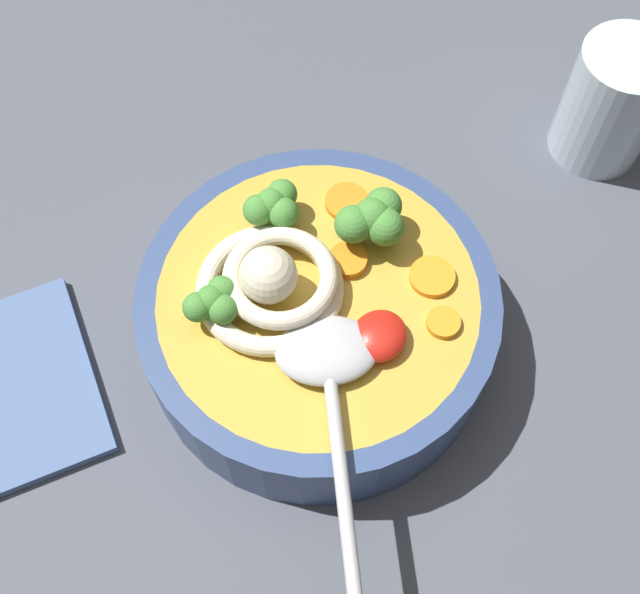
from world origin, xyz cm
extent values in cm
cube|color=#474C56|center=(0.00, 0.00, 1.38)|extent=(107.41, 107.41, 2.76)
cylinder|color=#334775|center=(-2.38, -0.15, 5.91)|extent=(22.32, 22.32, 6.30)
cylinder|color=gold|center=(-2.38, -0.15, 6.17)|extent=(19.64, 19.64, 5.79)
torus|color=beige|center=(-4.05, 2.36, 9.68)|extent=(8.92, 8.92, 1.23)
torus|color=beige|center=(-3.47, 1.98, 10.66)|extent=(9.55, 9.55, 1.11)
sphere|color=beige|center=(-4.05, 2.36, 11.28)|extent=(3.46, 3.46, 3.46)
ellipsoid|color=#B7B7BC|center=(-5.18, -2.87, 9.86)|extent=(7.34, 7.37, 1.60)
cylinder|color=#B7B7BC|center=(-10.55, -8.10, 9.86)|extent=(11.31, 11.03, 0.80)
ellipsoid|color=red|center=(-2.59, -4.67, 9.85)|extent=(3.48, 3.13, 1.57)
cylinder|color=#7A9E60|center=(0.07, 5.57, 9.59)|extent=(0.98, 0.98, 1.05)
sphere|color=#478938|center=(0.07, 5.57, 11.08)|extent=(1.93, 1.93, 1.93)
sphere|color=#478938|center=(1.03, 5.57, 10.91)|extent=(1.93, 1.93, 1.93)
sphere|color=#478938|center=(-0.81, 5.92, 10.99)|extent=(1.93, 1.93, 1.93)
sphere|color=#478938|center=(0.07, 4.60, 10.94)|extent=(1.93, 1.93, 1.93)
cylinder|color=#7A9E60|center=(-7.21, 4.03, 9.55)|extent=(0.90, 0.90, 0.97)
sphere|color=#478938|center=(-7.21, 4.03, 10.92)|extent=(1.78, 1.78, 1.78)
sphere|color=#478938|center=(-6.32, 4.03, 10.76)|extent=(1.78, 1.78, 1.78)
sphere|color=#478938|center=(-8.02, 4.36, 10.84)|extent=(1.78, 1.78, 1.78)
sphere|color=#478938|center=(-7.21, 3.14, 10.79)|extent=(1.78, 1.78, 1.78)
cylinder|color=#7A9E60|center=(2.83, 0.17, 9.70)|extent=(1.19, 1.19, 1.27)
sphere|color=#478938|center=(2.83, 0.17, 11.50)|extent=(2.33, 2.33, 2.33)
sphere|color=#478938|center=(3.99, 0.17, 11.29)|extent=(2.33, 2.33, 2.33)
sphere|color=#478938|center=(1.77, 0.59, 11.39)|extent=(2.33, 2.33, 2.33)
sphere|color=#478938|center=(2.83, -1.00, 11.33)|extent=(2.33, 2.33, 2.33)
cylinder|color=orange|center=(2.86, -4.70, 9.29)|extent=(2.79, 2.79, 0.46)
cylinder|color=orange|center=(4.01, 2.73, 9.28)|extent=(2.82, 2.82, 0.44)
cylinder|color=orange|center=(0.70, -6.99, 9.30)|extent=(2.03, 2.03, 0.48)
cylinder|color=orange|center=(0.55, -0.27, 9.37)|extent=(2.39, 2.39, 0.62)
cylinder|color=silver|center=(23.75, -6.20, 7.41)|extent=(6.90, 6.90, 9.28)
camera|label=1|loc=(-20.19, -14.30, 51.69)|focal=45.03mm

